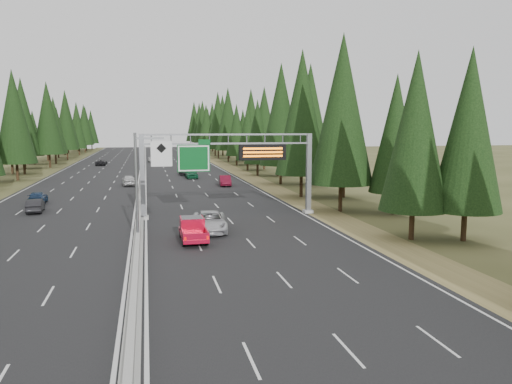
# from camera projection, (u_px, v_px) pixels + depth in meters

# --- Properties ---
(road) EXTENTS (32.00, 260.00, 0.08)m
(road) POSITION_uv_depth(u_px,v_px,m) (143.00, 175.00, 89.32)
(road) COLOR black
(road) RESTS_ON ground
(shoulder_right) EXTENTS (3.60, 260.00, 0.06)m
(shoulder_right) POSITION_uv_depth(u_px,v_px,m) (240.00, 173.00, 93.12)
(shoulder_right) COLOR olive
(shoulder_right) RESTS_ON ground
(shoulder_left) EXTENTS (3.60, 260.00, 0.06)m
(shoulder_left) POSITION_uv_depth(u_px,v_px,m) (36.00, 177.00, 85.53)
(shoulder_left) COLOR #3E411E
(shoulder_left) RESTS_ON ground
(median_barrier) EXTENTS (0.70, 260.00, 0.85)m
(median_barrier) POSITION_uv_depth(u_px,v_px,m) (143.00, 173.00, 89.28)
(median_barrier) COLOR gray
(median_barrier) RESTS_ON road
(sign_gantry) EXTENTS (16.75, 0.98, 7.80)m
(sign_gantry) POSITION_uv_depth(u_px,v_px,m) (235.00, 162.00, 46.86)
(sign_gantry) COLOR slate
(sign_gantry) RESTS_ON road
(hov_sign_pole) EXTENTS (2.80, 0.50, 8.00)m
(hov_sign_pole) POSITION_uv_depth(u_px,v_px,m) (145.00, 180.00, 35.55)
(hov_sign_pole) COLOR slate
(hov_sign_pole) RESTS_ON road
(tree_row_right) EXTENTS (12.00, 244.93, 18.91)m
(tree_row_right) POSITION_uv_depth(u_px,v_px,m) (261.00, 122.00, 93.88)
(tree_row_right) COLOR black
(tree_row_right) RESTS_ON ground
(silver_minivan) EXTENTS (3.16, 5.98, 1.60)m
(silver_minivan) POSITION_uv_depth(u_px,v_px,m) (210.00, 222.00, 40.36)
(silver_minivan) COLOR silver
(silver_minivan) RESTS_ON road
(red_pickup) EXTENTS (1.82, 5.10, 1.66)m
(red_pickup) POSITION_uv_depth(u_px,v_px,m) (193.00, 228.00, 37.23)
(red_pickup) COLOR black
(red_pickup) RESTS_ON road
(car_ahead_green) EXTENTS (1.95, 4.78, 1.63)m
(car_ahead_green) POSITION_uv_depth(u_px,v_px,m) (191.00, 173.00, 82.92)
(car_ahead_green) COLOR #135532
(car_ahead_green) RESTS_ON road
(car_ahead_dkred) EXTENTS (1.96, 4.61, 1.48)m
(car_ahead_dkred) POSITION_uv_depth(u_px,v_px,m) (225.00, 181.00, 72.14)
(car_ahead_dkred) COLOR maroon
(car_ahead_dkred) RESTS_ON road
(car_ahead_dkgrey) EXTENTS (2.37, 5.67, 1.64)m
(car_ahead_dkgrey) POSITION_uv_depth(u_px,v_px,m) (186.00, 170.00, 88.70)
(car_ahead_dkgrey) COLOR black
(car_ahead_dkgrey) RESTS_ON road
(car_ahead_white) EXTENTS (2.98, 5.71, 1.53)m
(car_ahead_white) POSITION_uv_depth(u_px,v_px,m) (154.00, 159.00, 120.83)
(car_ahead_white) COLOR silver
(car_ahead_white) RESTS_ON road
(car_ahead_far) EXTENTS (2.33, 4.96, 1.64)m
(car_ahead_far) POSITION_uv_depth(u_px,v_px,m) (169.00, 156.00, 133.10)
(car_ahead_far) COLOR black
(car_ahead_far) RESTS_ON road
(car_onc_near) EXTENTS (1.79, 4.21, 1.35)m
(car_onc_near) POSITION_uv_depth(u_px,v_px,m) (35.00, 205.00, 49.53)
(car_onc_near) COLOR black
(car_onc_near) RESTS_ON road
(car_onc_blue) EXTENTS (2.22, 4.66, 1.31)m
(car_onc_blue) POSITION_uv_depth(u_px,v_px,m) (38.00, 198.00, 55.06)
(car_onc_blue) COLOR #152B4C
(car_onc_blue) RESTS_ON road
(car_onc_white) EXTENTS (2.17, 4.67, 1.55)m
(car_onc_white) POSITION_uv_depth(u_px,v_px,m) (129.00, 180.00, 72.53)
(car_onc_white) COLOR #B3B3B3
(car_onc_white) RESTS_ON road
(car_onc_far) EXTENTS (2.35, 4.73, 1.29)m
(car_onc_far) POSITION_uv_depth(u_px,v_px,m) (101.00, 162.00, 111.24)
(car_onc_far) COLOR black
(car_onc_far) RESTS_ON road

